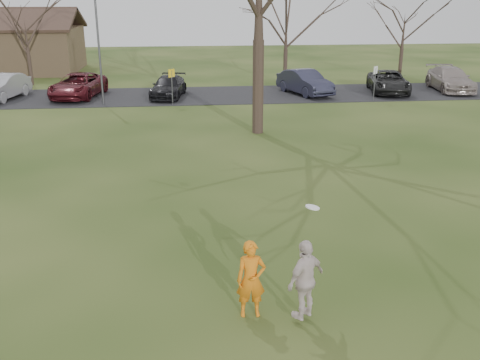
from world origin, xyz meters
name	(u,v)px	position (x,y,z in m)	size (l,w,h in m)	color
ground	(261,315)	(0.00, 0.00, 0.00)	(120.00, 120.00, 0.00)	#1E380F
parking_strip	(205,95)	(0.00, 25.00, 0.02)	(62.00, 6.50, 0.04)	black
player_defender	(251,279)	(-0.21, 0.04, 0.80)	(0.58, 0.38, 1.60)	orange
car_1	(2,87)	(-12.29, 24.84, 0.79)	(1.60, 4.58, 1.51)	#9F9FA5
car_2	(78,85)	(-7.82, 25.07, 0.77)	(2.41, 5.23, 1.45)	#4D1219
car_3	(168,87)	(-2.27, 24.51, 0.68)	(1.78, 4.38, 1.27)	black
car_5	(305,82)	(6.36, 24.62, 0.80)	(1.62, 4.64, 1.53)	#28293D
car_6	(388,82)	(11.88, 24.61, 0.74)	(2.31, 5.01, 1.39)	black
car_7	(450,79)	(16.24, 24.97, 0.79)	(2.10, 5.16, 1.50)	gray
catching_play	(305,279)	(0.80, -0.31, 0.93)	(1.00, 0.90, 2.29)	beige
lamp_post	(98,35)	(-6.00, 22.50, 3.97)	(0.34, 0.34, 6.27)	#47474C
sign_yellow	(172,80)	(-2.00, 22.00, 1.45)	(0.35, 0.35, 2.08)	#47474C
sign_white	(375,77)	(10.00, 22.00, 1.45)	(0.35, 0.35, 2.08)	#47474C
small_tree_row	(262,27)	(4.38, 30.06, 3.89)	(55.00, 5.90, 8.50)	#352821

